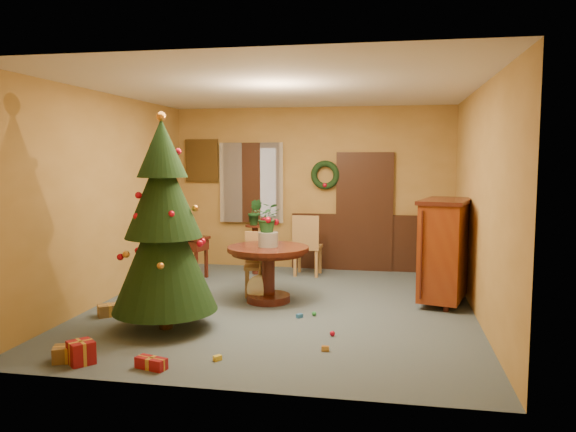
% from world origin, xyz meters
% --- Properties ---
extents(room_envelope, '(5.50, 5.50, 5.50)m').
position_xyz_m(room_envelope, '(0.21, 2.70, 1.12)').
color(room_envelope, '#35454E').
rests_on(room_envelope, ground).
extents(dining_table, '(1.13, 1.13, 0.78)m').
position_xyz_m(dining_table, '(-0.25, 0.25, 0.55)').
color(dining_table, black).
rests_on(dining_table, floor).
extents(urn, '(0.28, 0.28, 0.20)m').
position_xyz_m(urn, '(-0.25, 0.25, 0.88)').
color(urn, slate).
rests_on(urn, dining_table).
extents(centerpiece_plant, '(0.37, 0.32, 0.41)m').
position_xyz_m(centerpiece_plant, '(-0.25, 0.25, 1.18)').
color(centerpiece_plant, '#1E4C23').
rests_on(centerpiece_plant, urn).
extents(chair_near, '(0.47, 0.47, 0.92)m').
position_xyz_m(chair_near, '(-0.49, 0.65, 0.49)').
color(chair_near, olive).
rests_on(chair_near, floor).
extents(chair_far, '(0.47, 0.47, 1.04)m').
position_xyz_m(chair_far, '(0.02, 2.05, 0.56)').
color(chair_far, olive).
rests_on(chair_far, floor).
extents(guitar, '(0.43, 0.59, 0.84)m').
position_xyz_m(guitar, '(-0.38, 0.23, 0.43)').
color(guitar, white).
rests_on(guitar, floor).
extents(plant_stand, '(0.33, 0.33, 0.86)m').
position_xyz_m(plant_stand, '(-0.88, 2.03, 0.53)').
color(plant_stand, black).
rests_on(plant_stand, floor).
extents(stand_plant, '(0.26, 0.21, 0.44)m').
position_xyz_m(stand_plant, '(-0.88, 2.03, 1.08)').
color(stand_plant, '#19471E').
rests_on(stand_plant, plant_stand).
extents(christmas_tree, '(1.23, 1.23, 2.53)m').
position_xyz_m(christmas_tree, '(-1.17, -1.17, 1.20)').
color(christmas_tree, '#382111').
rests_on(christmas_tree, floor).
extents(writing_desk, '(0.87, 0.59, 0.70)m').
position_xyz_m(writing_desk, '(-1.98, 1.57, 0.53)').
color(writing_desk, black).
rests_on(writing_desk, floor).
extents(sideboard, '(0.87, 1.24, 1.44)m').
position_xyz_m(sideboard, '(2.15, 0.63, 0.77)').
color(sideboard, '#511009').
rests_on(sideboard, floor).
extents(gift_a, '(0.34, 0.30, 0.16)m').
position_xyz_m(gift_a, '(-1.70, -2.36, 0.08)').
color(gift_a, brown).
rests_on(gift_a, floor).
extents(gift_b, '(0.32, 0.32, 0.23)m').
position_xyz_m(gift_b, '(-1.54, -2.40, 0.11)').
color(gift_b, maroon).
rests_on(gift_b, floor).
extents(gift_c, '(0.33, 0.32, 0.15)m').
position_xyz_m(gift_c, '(-2.09, -0.81, 0.07)').
color(gift_c, brown).
rests_on(gift_c, floor).
extents(gift_d, '(0.33, 0.20, 0.11)m').
position_xyz_m(gift_d, '(-0.81, -2.40, 0.05)').
color(gift_d, maroon).
rests_on(gift_d, floor).
extents(toy_a, '(0.09, 0.09, 0.05)m').
position_xyz_m(toy_a, '(0.31, -0.46, 0.03)').
color(toy_a, '#2869B0').
rests_on(toy_a, floor).
extents(toy_b, '(0.06, 0.06, 0.06)m').
position_xyz_m(toy_b, '(0.48, -0.34, 0.03)').
color(toy_b, '#23823C').
rests_on(toy_b, floor).
extents(toy_c, '(0.09, 0.09, 0.05)m').
position_xyz_m(toy_c, '(-0.25, -2.07, 0.03)').
color(toy_c, gold).
rests_on(toy_c, floor).
extents(toy_d, '(0.06, 0.06, 0.06)m').
position_xyz_m(toy_d, '(0.79, -1.10, 0.03)').
color(toy_d, '#B90C25').
rests_on(toy_d, floor).
extents(toy_e, '(0.08, 0.05, 0.05)m').
position_xyz_m(toy_e, '(0.77, -1.61, 0.03)').
color(toy_e, orange).
rests_on(toy_e, floor).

